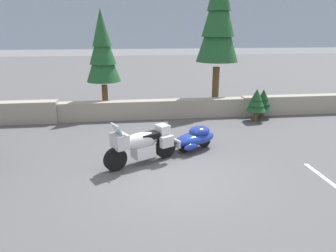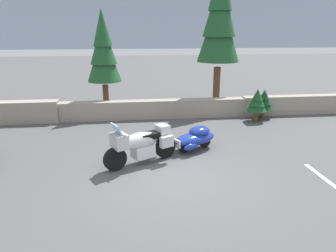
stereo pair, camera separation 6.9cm
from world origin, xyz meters
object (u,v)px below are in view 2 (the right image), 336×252
(pine_tree_secondary, at_px, (103,50))
(touring_motorcycle, at_px, (141,143))
(pine_tree_tall, at_px, (220,16))
(car_shaped_trailer, at_px, (195,138))

(pine_tree_secondary, bearing_deg, touring_motorcycle, -77.08)
(pine_tree_secondary, bearing_deg, pine_tree_tall, 5.74)
(touring_motorcycle, relative_size, pine_tree_secondary, 0.46)
(pine_tree_tall, bearing_deg, car_shaped_trailer, -111.54)
(touring_motorcycle, height_order, car_shaped_trailer, touring_motorcycle)
(touring_motorcycle, height_order, pine_tree_secondary, pine_tree_secondary)
(car_shaped_trailer, height_order, pine_tree_secondary, pine_tree_secondary)
(touring_motorcycle, distance_m, pine_tree_tall, 8.39)
(car_shaped_trailer, distance_m, pine_tree_tall, 7.11)
(car_shaped_trailer, bearing_deg, touring_motorcycle, -153.05)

